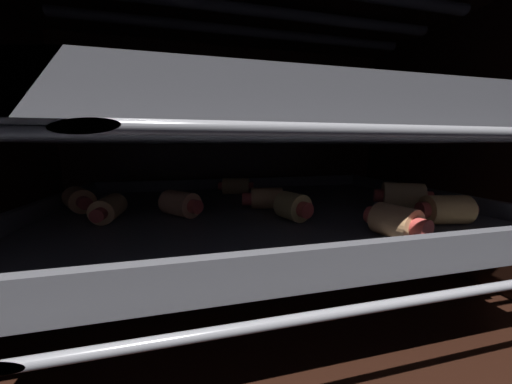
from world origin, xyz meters
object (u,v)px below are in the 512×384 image
(pig_in_blanket_lower_2, at_px, (236,186))
(pig_in_blanket_lower_8, at_px, (402,197))
(oven_rack_upper, at_px, (260,140))
(pig_in_blanket_upper_5, at_px, (321,119))
(pig_in_blanket_lower_3, at_px, (79,200))
(pig_in_blanket_lower_7, at_px, (267,198))
(pig_in_blanket_lower_1, at_px, (446,210))
(pig_in_blanket_lower_6, at_px, (395,222))
(pig_in_blanket_upper_6, at_px, (304,122))
(pig_in_blanket_lower_0, at_px, (109,208))
(pig_in_blanket_lower_5, at_px, (180,204))
(baking_tray_lower, at_px, (260,211))
(baking_tray_upper, at_px, (260,131))
(pig_in_blanket_upper_8, at_px, (141,112))
(pig_in_blanket_upper_4, at_px, (239,124))
(pig_in_blanket_upper_0, at_px, (395,121))
(pig_in_blanket_upper_1, at_px, (413,107))
(oven_rack_lower, at_px, (260,219))
(pig_in_blanket_upper_3, at_px, (371,111))
(pig_in_blanket_upper_2, at_px, (170,116))
(pig_in_blanket_lower_4, at_px, (292,206))
(pig_in_blanket_upper_7, at_px, (52,86))

(pig_in_blanket_lower_2, xyz_separation_m, pig_in_blanket_lower_8, (0.17, -0.15, 0.00))
(oven_rack_upper, height_order, pig_in_blanket_upper_5, pig_in_blanket_upper_5)
(pig_in_blanket_lower_3, distance_m, pig_in_blanket_upper_5, 0.31)
(pig_in_blanket_lower_7, bearing_deg, pig_in_blanket_lower_2, 101.91)
(pig_in_blanket_lower_1, distance_m, pig_in_blanket_lower_6, 0.08)
(pig_in_blanket_upper_6, bearing_deg, pig_in_blanket_lower_0, -161.66)
(pig_in_blanket_lower_5, distance_m, pig_in_blanket_lower_7, 0.10)
(pig_in_blanket_lower_1, distance_m, pig_in_blanket_lower_3, 0.39)
(baking_tray_lower, relative_size, pig_in_blanket_lower_1, 8.74)
(pig_in_blanket_lower_2, distance_m, pig_in_blanket_lower_8, 0.23)
(pig_in_blanket_lower_8, bearing_deg, baking_tray_upper, 164.04)
(pig_in_blanket_upper_8, bearing_deg, pig_in_blanket_upper_4, 42.39)
(pig_in_blanket_upper_0, bearing_deg, pig_in_blanket_upper_1, -125.22)
(pig_in_blanket_upper_1, bearing_deg, oven_rack_lower, 136.62)
(baking_tray_upper, distance_m, pig_in_blanket_upper_3, 0.12)
(pig_in_blanket_lower_1, xyz_separation_m, pig_in_blanket_upper_5, (-0.08, 0.11, 0.09))
(pig_in_blanket_upper_3, xyz_separation_m, pig_in_blanket_upper_4, (-0.11, 0.16, -0.00))
(baking_tray_upper, xyz_separation_m, pig_in_blanket_upper_4, (-0.01, 0.11, 0.02))
(pig_in_blanket_upper_6, bearing_deg, pig_in_blanket_lower_7, -136.48)
(pig_in_blanket_lower_2, bearing_deg, pig_in_blanket_upper_8, -137.27)
(pig_in_blanket_lower_7, distance_m, oven_rack_upper, 0.07)
(pig_in_blanket_lower_2, relative_size, pig_in_blanket_lower_6, 1.06)
(oven_rack_lower, xyz_separation_m, pig_in_blanket_upper_2, (-0.10, 0.04, 0.12))
(baking_tray_lower, relative_size, pig_in_blanket_upper_6, 9.48)
(pig_in_blanket_lower_8, xyz_separation_m, pig_in_blanket_upper_0, (0.02, 0.04, 0.09))
(pig_in_blanket_lower_6, bearing_deg, baking_tray_lower, 124.73)
(baking_tray_lower, distance_m, pig_in_blanket_lower_8, 0.17)
(pig_in_blanket_lower_4, bearing_deg, pig_in_blanket_upper_2, 142.21)
(pig_in_blanket_lower_8, height_order, baking_tray_upper, baking_tray_upper)
(pig_in_blanket_lower_5, distance_m, pig_in_blanket_upper_4, 0.17)
(pig_in_blanket_upper_0, bearing_deg, pig_in_blanket_upper_4, 149.86)
(pig_in_blanket_lower_3, height_order, baking_tray_upper, baking_tray_upper)
(oven_rack_upper, distance_m, pig_in_blanket_upper_2, 0.11)
(pig_in_blanket_lower_3, bearing_deg, pig_in_blanket_upper_5, -4.96)
(pig_in_blanket_lower_7, height_order, pig_in_blanket_upper_6, pig_in_blanket_upper_6)
(baking_tray_upper, bearing_deg, pig_in_blanket_lower_2, 97.63)
(pig_in_blanket_upper_1, bearing_deg, pig_in_blanket_lower_0, 161.10)
(pig_in_blanket_upper_5, bearing_deg, pig_in_blanket_lower_1, -55.20)
(pig_in_blanket_lower_0, relative_size, pig_in_blanket_upper_6, 1.26)
(pig_in_blanket_lower_6, distance_m, oven_rack_upper, 0.16)
(oven_rack_lower, xyz_separation_m, pig_in_blanket_lower_1, (0.16, -0.10, 0.03))
(pig_in_blanket_upper_1, height_order, pig_in_blanket_upper_6, pig_in_blanket_upper_6)
(pig_in_blanket_lower_1, bearing_deg, baking_tray_lower, 148.19)
(oven_rack_lower, xyz_separation_m, pig_in_blanket_lower_0, (-0.16, -0.01, 0.02))
(oven_rack_upper, xyz_separation_m, pig_in_blanket_upper_4, (-0.01, 0.11, 0.03))
(pig_in_blanket_lower_0, height_order, pig_in_blanket_upper_6, pig_in_blanket_upper_6)
(pig_in_blanket_lower_3, distance_m, oven_rack_upper, 0.22)
(oven_rack_upper, height_order, baking_tray_upper, baking_tray_upper)
(pig_in_blanket_lower_7, relative_size, pig_in_blanket_upper_4, 1.11)
(pig_in_blanket_lower_7, relative_size, pig_in_blanket_upper_7, 1.32)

